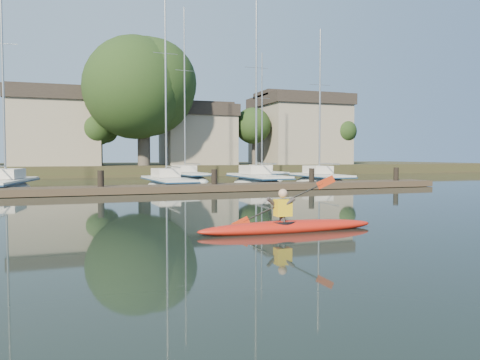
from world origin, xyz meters
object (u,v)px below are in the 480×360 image
object	(u,v)px
kayak	(288,224)
sailboat_7	(263,180)
dock	(160,189)
sailboat_1	(5,194)
sailboat_2	(167,190)
sailboat_6	(186,181)
sailboat_4	(320,186)
sailboat_3	(257,187)

from	to	relation	value
kayak	sailboat_7	xyz separation A→B (m)	(10.39, 27.37, -0.37)
dock	sailboat_1	size ratio (longest dim) A/B	2.42
sailboat_2	sailboat_6	size ratio (longest dim) A/B	0.93
sailboat_1	sailboat_6	xyz separation A→B (m)	(12.30, 8.87, 0.01)
sailboat_2	sailboat_1	bearing A→B (deg)	176.28
kayak	sailboat_7	size ratio (longest dim) A/B	0.40
sailboat_4	sailboat_6	bearing A→B (deg)	133.27
kayak	dock	world-z (taller)	kayak
sailboat_7	sailboat_4	bearing A→B (deg)	-88.38
sailboat_2	sailboat_7	bearing A→B (deg)	39.24
kayak	sailboat_1	distance (m)	20.07
sailboat_4	sailboat_6	distance (m)	11.41
sailboat_2	sailboat_6	xyz separation A→B (m)	(3.19, 8.90, -0.00)
kayak	sailboat_1	xyz separation A→B (m)	(-8.93, 17.97, -0.38)
sailboat_1	dock	bearing A→B (deg)	-18.28
kayak	sailboat_3	size ratio (longest dim) A/B	0.35
sailboat_3	dock	bearing A→B (deg)	-147.07
sailboat_3	sailboat_6	bearing A→B (deg)	110.72
sailboat_1	sailboat_4	bearing A→B (deg)	10.95
sailboat_2	sailboat_3	world-z (taller)	sailboat_2
kayak	sailboat_7	world-z (taller)	sailboat_7
sailboat_2	sailboat_6	world-z (taller)	sailboat_6
sailboat_2	sailboat_7	world-z (taller)	sailboat_2
dock	sailboat_2	size ratio (longest dim) A/B	2.40
kayak	sailboat_7	bearing A→B (deg)	69.82
sailboat_4	sailboat_7	xyz separation A→B (m)	(-0.89, 8.75, 0.02)
sailboat_7	dock	bearing A→B (deg)	-134.20
sailboat_1	sailboat_4	distance (m)	20.22
sailboat_3	sailboat_6	xyz separation A→B (m)	(-3.12, 8.12, 0.03)
kayak	sailboat_2	size ratio (longest dim) A/B	0.34
sailboat_1	sailboat_7	bearing A→B (deg)	35.06
sailboat_4	sailboat_6	xyz separation A→B (m)	(-7.91, 8.22, 0.02)
sailboat_1	sailboat_6	distance (m)	15.17
kayak	dock	bearing A→B (deg)	94.59
sailboat_3	sailboat_4	size ratio (longest dim) A/B	1.13
dock	sailboat_4	world-z (taller)	sailboat_4
sailboat_2	sailboat_3	distance (m)	6.35
kayak	sailboat_6	world-z (taller)	sailboat_6
sailboat_1	sailboat_6	size ratio (longest dim) A/B	0.92
sailboat_1	sailboat_4	size ratio (longest dim) A/B	1.15
dock	sailboat_3	size ratio (longest dim) A/B	2.47
sailboat_3	sailboat_1	bearing A→B (deg)	-177.49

